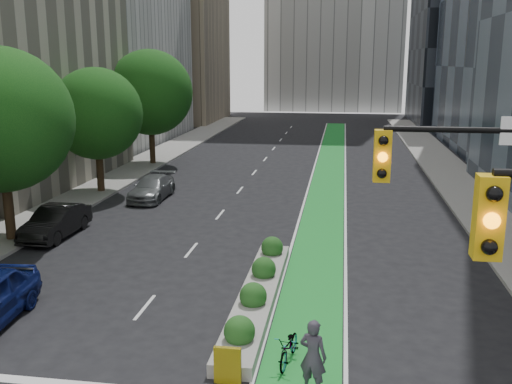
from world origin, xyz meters
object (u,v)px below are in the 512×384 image
(bicycle, at_px, (289,347))
(cyclist, at_px, (313,356))
(parked_car_left_far, at_px, (152,188))
(median_planter, at_px, (258,292))
(parked_car_left_mid, at_px, (56,222))

(bicycle, xyz_separation_m, cyclist, (0.71, -1.35, 0.53))
(cyclist, xyz_separation_m, parked_car_left_far, (-10.66, 19.10, -0.30))
(median_planter, relative_size, parked_car_left_far, 2.20)
(bicycle, relative_size, parked_car_left_mid, 0.38)
(median_planter, xyz_separation_m, parked_car_left_mid, (-10.49, 5.91, 0.36))
(median_planter, bearing_deg, cyclist, -67.50)
(parked_car_left_mid, bearing_deg, median_planter, -28.36)
(parked_car_left_mid, relative_size, parked_car_left_far, 0.96)
(median_planter, bearing_deg, parked_car_left_mid, 150.60)
(median_planter, distance_m, cyclist, 5.68)
(bicycle, distance_m, cyclist, 1.61)
(cyclist, relative_size, parked_car_left_far, 0.42)
(median_planter, height_order, parked_car_left_far, parked_car_left_far)
(parked_car_left_mid, xyz_separation_m, parked_car_left_far, (1.99, 7.98, -0.06))
(median_planter, bearing_deg, parked_car_left_far, 121.45)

